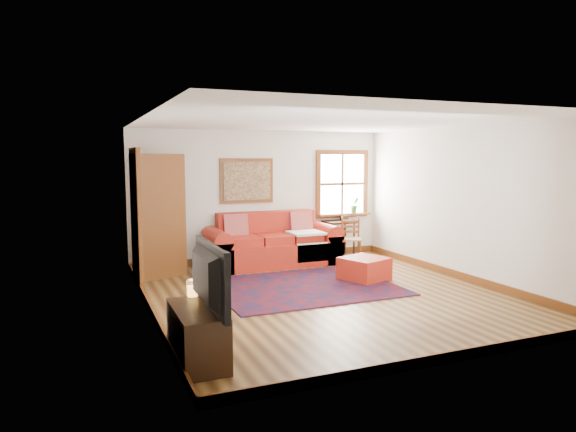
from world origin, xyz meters
name	(u,v)px	position (x,y,z in m)	size (l,w,h in m)	color
ground	(325,294)	(0.00, 0.00, 0.00)	(5.50, 5.50, 0.00)	#3E2610
room_envelope	(325,181)	(0.00, 0.02, 1.65)	(5.04, 5.54, 2.52)	silver
window	(344,191)	(1.78, 2.70, 1.31)	(1.18, 0.20, 1.38)	white
doorway	(151,215)	(-2.21, 1.78, 1.07)	(0.89, 1.08, 2.14)	black
framed_artwork	(247,181)	(-0.30, 2.71, 1.55)	(1.05, 0.07, 0.85)	brown
persian_rug	(304,287)	(-0.11, 0.48, 0.01)	(2.73, 2.18, 0.02)	#510B11
red_leather_sofa	(272,247)	(0.03, 2.27, 0.32)	(2.47, 1.02, 0.97)	#AF2516
red_ottoman	(364,269)	(0.98, 0.53, 0.19)	(0.65, 0.65, 0.37)	#AF2516
side_table	(339,227)	(1.58, 2.53, 0.59)	(0.60, 0.45, 0.72)	black
ladder_back_chair	(351,237)	(1.62, 2.11, 0.44)	(0.50, 0.49, 0.82)	tan
media_cabinet	(197,335)	(-2.27, -1.75, 0.27)	(0.44, 0.97, 0.53)	black
television	(200,277)	(-2.25, -1.82, 0.86)	(1.12, 0.15, 0.65)	black
candle_hurricane	(192,289)	(-2.22, -1.31, 0.62)	(0.12, 0.12, 0.18)	silver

